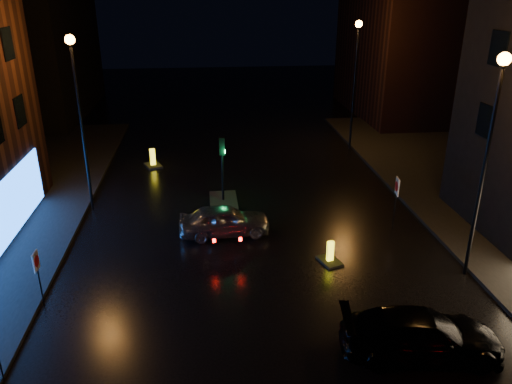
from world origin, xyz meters
TOP-DOWN VIEW (x-y plane):
  - building_far_left at (-16.00, 35.00)m, footprint 8.00×16.00m
  - building_far_right at (15.00, 32.00)m, footprint 8.00×14.00m
  - street_lamp_lfar at (-7.80, 14.00)m, footprint 0.44×0.44m
  - street_lamp_rnear at (7.80, 6.00)m, footprint 0.44×0.44m
  - street_lamp_rfar at (7.80, 22.00)m, footprint 0.44×0.44m
  - traffic_signal at (-1.20, 14.00)m, footprint 1.40×2.40m
  - silver_hatchback at (-1.31, 10.34)m, footprint 4.11×1.85m
  - dark_sedan at (4.17, 1.82)m, footprint 5.03×2.54m
  - bollard_near at (2.79, 7.43)m, footprint 1.00×1.23m
  - bollard_far at (-5.26, 19.95)m, footprint 1.26×1.50m
  - road_sign_left at (-7.90, 5.65)m, footprint 0.07×0.51m
  - road_sign_right at (6.50, 10.28)m, footprint 0.15×0.58m

SIDE VIEW (x-z plane):
  - bollard_near at x=2.79m, z-range -0.26..0.67m
  - bollard_far at x=-5.26m, z-range -0.31..0.80m
  - traffic_signal at x=-1.20m, z-range -1.22..2.23m
  - silver_hatchback at x=-1.31m, z-range 0.00..1.37m
  - dark_sedan at x=4.17m, z-range 0.00..1.40m
  - road_sign_left at x=-7.90m, z-range 0.52..2.62m
  - road_sign_right at x=6.50m, z-range 0.60..3.00m
  - street_lamp_lfar at x=-7.80m, z-range 1.38..9.75m
  - street_lamp_rnear at x=7.80m, z-range 1.38..9.75m
  - street_lamp_rfar at x=7.80m, z-range 1.38..9.75m
  - building_far_right at x=15.00m, z-range 0.00..12.00m
  - building_far_left at x=-16.00m, z-range 0.00..14.00m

